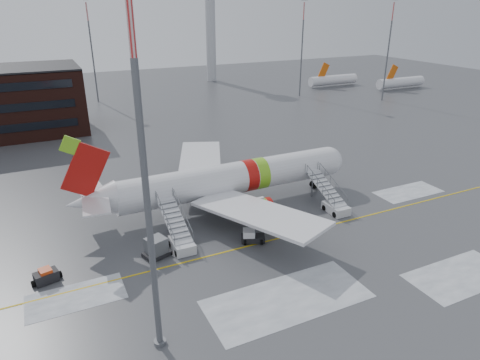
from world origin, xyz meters
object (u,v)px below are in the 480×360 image
airliner (226,180)px  pushback_tug (252,237)px  airstair_aft (179,237)px  light_mast_near (145,176)px  uld_container (156,248)px  airstair_fwd (332,202)px  baggage_tractor (46,277)px

airliner → pushback_tug: size_ratio=12.83×
airstair_aft → light_mast_near: (-5.61, -12.43, 12.14)m
airliner → uld_container: (-10.71, -7.44, -2.48)m
airstair_fwd → airstair_aft: 19.11m
baggage_tractor → airstair_aft: bearing=3.4°
pushback_tug → airliner: bearing=83.1°
light_mast_near → airstair_fwd: bearing=26.7°
airstair_aft → uld_container: (-2.63, -0.90, -0.13)m
airstair_fwd → airstair_aft: (-19.11, 0.00, 0.00)m
airstair_fwd → pushback_tug: airstair_fwd is taller
airstair_aft → uld_container: size_ratio=2.68×
airstair_fwd → light_mast_near: (-24.72, -12.43, 12.14)m
airstair_fwd → baggage_tractor: bearing=-178.7°
pushback_tug → light_mast_near: 20.43m
airliner → light_mast_near: (-13.69, -18.96, 9.79)m
pushback_tug → uld_container: 9.76m
airliner → airstair_fwd: (11.03, -6.54, -2.35)m
baggage_tractor → airstair_fwd: bearing=1.3°
airstair_aft → pushback_tug: bearing=-19.3°
airstair_fwd → uld_container: 21.76m
uld_container → baggage_tractor: 9.99m
airliner → airstair_fwd: airliner is taller
airliner → light_mast_near: light_mast_near is taller
pushback_tug → airstair_aft: bearing=160.7°
uld_container → pushback_tug: bearing=-9.1°
airstair_aft → baggage_tractor: airstair_aft is taller
airstair_aft → light_mast_near: light_mast_near is taller
baggage_tractor → light_mast_near: light_mast_near is taller
airstair_fwd → light_mast_near: light_mast_near is taller
pushback_tug → baggage_tractor: pushback_tug is taller
airliner → baggage_tractor: airliner is taller
airliner → airstair_fwd: size_ratio=4.55×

